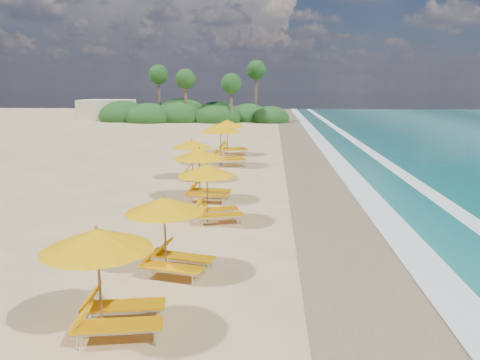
% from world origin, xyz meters
% --- Properties ---
extents(ground, '(160.00, 160.00, 0.00)m').
position_xyz_m(ground, '(0.00, 0.00, 0.00)').
color(ground, '#D5B07D').
rests_on(ground, ground).
extents(wet_sand, '(4.00, 160.00, 0.01)m').
position_xyz_m(wet_sand, '(4.00, 0.00, 0.01)').
color(wet_sand, '#8B7553').
rests_on(wet_sand, ground).
extents(surf_foam, '(4.00, 160.00, 0.01)m').
position_xyz_m(surf_foam, '(6.70, 0.00, 0.03)').
color(surf_foam, white).
rests_on(surf_foam, ground).
extents(station_1, '(2.67, 2.54, 2.24)m').
position_xyz_m(station_1, '(-1.96, -9.75, 1.25)').
color(station_1, olive).
rests_on(station_1, ground).
extents(station_2, '(2.61, 2.52, 2.11)m').
position_xyz_m(station_2, '(-1.36, -6.65, 1.18)').
color(station_2, olive).
rests_on(station_2, ground).
extents(station_3, '(2.76, 2.69, 2.18)m').
position_xyz_m(station_3, '(-0.90, -1.76, 1.22)').
color(station_3, olive).
rests_on(station_3, ground).
extents(station_4, '(2.66, 2.51, 2.31)m').
position_xyz_m(station_4, '(-1.64, 1.42, 1.29)').
color(station_4, olive).
rests_on(station_4, ground).
extents(station_5, '(2.32, 2.15, 2.15)m').
position_xyz_m(station_5, '(-2.73, 5.94, 1.21)').
color(station_5, olive).
rests_on(station_5, ground).
extents(station_6, '(3.34, 3.25, 2.65)m').
position_xyz_m(station_6, '(-1.68, 10.43, 1.48)').
color(station_6, olive).
rests_on(station_6, ground).
extents(station_7, '(3.09, 2.98, 2.52)m').
position_xyz_m(station_7, '(-1.72, 15.15, 1.41)').
color(station_7, olive).
rests_on(station_7, ground).
extents(treeline, '(25.80, 8.80, 9.74)m').
position_xyz_m(treeline, '(-9.94, 45.51, 1.00)').
color(treeline, '#163D14').
rests_on(treeline, ground).
extents(beach_building, '(7.00, 5.00, 2.80)m').
position_xyz_m(beach_building, '(-22.00, 48.00, 1.40)').
color(beach_building, beige).
rests_on(beach_building, ground).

